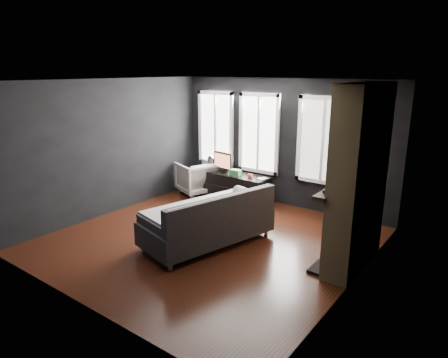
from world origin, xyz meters
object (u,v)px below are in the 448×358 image
Objects in this scene: media_console at (233,186)px; armchair at (197,176)px; monitor at (223,161)px; book at (260,174)px; mug at (250,175)px; sofa at (207,217)px; mantel_vase at (353,171)px.

armchair is at bearing -168.99° from media_console.
book is (0.98, 0.03, -0.16)m from monitor.
monitor reaches higher than armchair.
book is (1.66, 0.18, 0.29)m from armchair.
armchair reaches higher than book.
mug is (0.50, -0.08, 0.35)m from media_console.
sofa reaches higher than media_console.
sofa is 2.21m from mug.
mantel_vase is (2.53, -0.97, 0.67)m from mug.
armchair is 4.19m from mantel_vase.
mantel_vase is (1.99, 1.17, 0.85)m from sofa.
book is at bearing 11.76° from monitor.
book is at bearing 155.23° from mantel_vase.
media_console is 15.88× the size of mug.
sofa is 10.93× the size of book.
mantel_vase reaches higher than media_console.
mantel_vase reaches higher than sofa.
armchair is at bearing 148.24° from sofa.
armchair is 0.82m from monitor.
sofa is 3.82× the size of monitor.
media_console is at bearing -177.91° from book.
armchair is 4.00× the size of mantel_vase.
media_console is 0.81m from book.
mantel_vase is at bearing -24.77° from book.
media_console is 3.37m from mantel_vase.
book is (-0.34, 2.24, 0.23)m from sofa.
mug is (0.78, -0.07, -0.20)m from monitor.
book reaches higher than media_console.
monitor is 0.81m from mug.
media_console is 3.01× the size of monitor.
sofa is 1.27× the size of media_console.
monitor is at bearing 135.04° from sofa.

